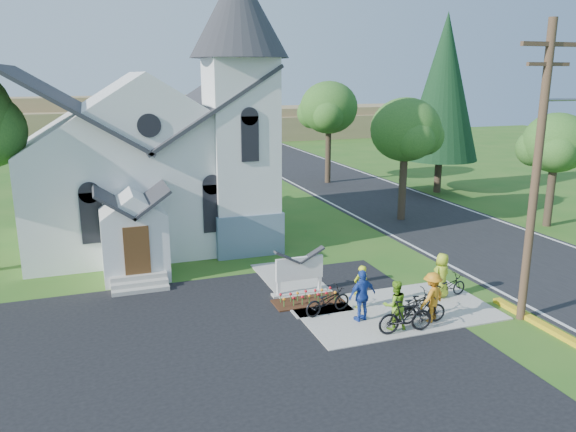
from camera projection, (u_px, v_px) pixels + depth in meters
name	position (u px, v px, depth m)	size (l,w,h in m)	color
ground	(365.00, 323.00, 19.28)	(120.00, 120.00, 0.00)	#2A5F1B
parking_lot	(167.00, 390.00, 15.18)	(20.00, 16.00, 0.02)	black
road	(397.00, 206.00, 36.21)	(8.00, 90.00, 0.02)	black
sidewalk	(396.00, 311.00, 20.21)	(7.00, 4.00, 0.05)	#9D988E
church	(152.00, 138.00, 27.62)	(12.35, 12.00, 13.00)	white
church_sign	(299.00, 269.00, 21.56)	(2.20, 0.40, 1.70)	#9D988E
flower_bed	(308.00, 302.00, 20.98)	(2.60, 1.10, 0.07)	#38200F
utility_pole	(539.00, 165.00, 18.31)	(3.45, 0.28, 10.00)	#4E3627
tree_road_near	(405.00, 130.00, 31.71)	(4.00, 4.00, 7.05)	#37291E
tree_road_mid	(329.00, 108.00, 42.69)	(4.40, 4.40, 7.80)	#37291E
tree_road_far	(556.00, 143.00, 30.46)	(3.60, 3.60, 6.30)	#37291E
conifer	(444.00, 87.00, 38.75)	(5.20, 5.20, 12.40)	#37291E
distant_hills	(186.00, 123.00, 71.30)	(61.00, 10.00, 5.60)	olive
cyclist_0	(361.00, 287.00, 20.23)	(0.59, 0.39, 1.61)	#CFE01A
bike_0	(328.00, 301.00, 19.79)	(0.64, 1.83, 0.96)	black
cyclist_1	(395.00, 305.00, 18.51)	(0.83, 0.64, 1.70)	#71AD20
bike_1	(406.00, 316.00, 18.30)	(0.54, 1.91, 1.15)	black
cyclist_2	(362.00, 295.00, 19.15)	(1.07, 0.44, 1.82)	#2142A5
bike_2	(414.00, 305.00, 19.40)	(0.66, 1.91, 1.00)	black
cyclist_3	(432.00, 297.00, 19.11)	(1.13, 0.65, 1.75)	orange
bike_3	(422.00, 309.00, 19.02)	(0.48, 1.70, 1.02)	black
cyclist_4	(442.00, 275.00, 21.22)	(0.84, 0.55, 1.72)	#A5BD23
bike_4	(448.00, 286.00, 21.27)	(0.58, 1.66, 0.87)	black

